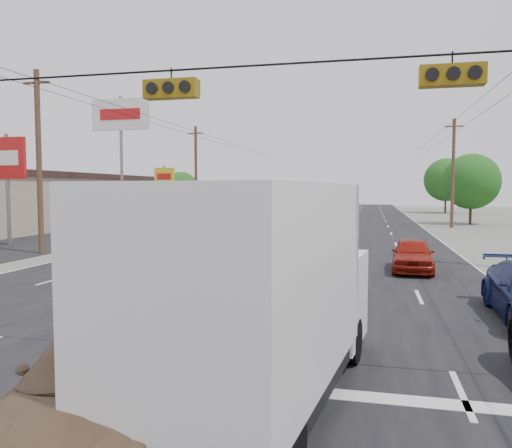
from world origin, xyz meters
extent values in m
plane|color=#606356|center=(0.00, 0.00, 0.00)|extent=(200.00, 200.00, 0.00)
cube|color=black|center=(0.00, 30.00, 0.00)|extent=(20.00, 160.00, 0.02)
cube|color=gray|center=(0.00, 30.00, 0.10)|extent=(0.50, 160.00, 0.20)
cube|color=black|center=(-17.00, 25.00, 0.00)|extent=(10.00, 42.00, 0.02)
cylinder|color=#422D1E|center=(-12.50, 15.00, 5.00)|extent=(0.30, 0.30, 10.00)
cube|color=#422D1E|center=(-12.50, 15.00, 9.30)|extent=(1.60, 0.12, 0.12)
cylinder|color=#422D1E|center=(-12.50, 40.00, 5.00)|extent=(0.30, 0.30, 10.00)
cube|color=#422D1E|center=(-12.50, 40.00, 9.30)|extent=(1.60, 0.12, 0.12)
cylinder|color=#422D1E|center=(12.50, 40.00, 5.00)|extent=(0.30, 0.30, 10.00)
cube|color=#422D1E|center=(12.50, 40.00, 9.30)|extent=(1.60, 0.12, 0.12)
cylinder|color=black|center=(0.00, 0.00, 5.80)|extent=(25.00, 0.04, 0.04)
cube|color=#72590C|center=(1.50, 0.00, 5.45)|extent=(1.05, 0.30, 0.35)
cube|color=#72590C|center=(6.50, 0.00, 5.45)|extent=(1.05, 0.30, 0.35)
cylinder|color=slate|center=(-17.00, 18.00, 3.50)|extent=(0.24, 0.24, 7.00)
cube|color=#B21414|center=(-17.00, 18.00, 5.50)|extent=(2.60, 0.25, 2.60)
cylinder|color=slate|center=(-14.50, 28.00, 5.50)|extent=(0.24, 0.24, 11.00)
cube|color=silver|center=(-14.50, 28.00, 9.55)|extent=(5.00, 0.25, 2.50)
cylinder|color=slate|center=(-16.00, 40.00, 3.00)|extent=(0.24, 0.24, 6.00)
cube|color=gold|center=(-16.00, 40.00, 4.90)|extent=(2.20, 0.25, 1.80)
cylinder|color=#382619|center=(-22.00, 60.00, 1.08)|extent=(0.28, 0.28, 2.16)
sphere|color=#1F5216|center=(-22.00, 60.00, 3.72)|extent=(4.80, 4.80, 4.80)
cylinder|color=#382619|center=(15.00, 45.00, 1.26)|extent=(0.28, 0.28, 2.52)
sphere|color=#1F5216|center=(15.00, 45.00, 4.34)|extent=(5.60, 5.60, 5.60)
cylinder|color=#382619|center=(16.00, 70.00, 1.44)|extent=(0.28, 0.28, 2.88)
sphere|color=#1F5216|center=(16.00, 70.00, 4.96)|extent=(6.40, 6.40, 6.40)
cube|color=black|center=(3.50, -1.00, 0.46)|extent=(3.27, 7.43, 0.26)
cube|color=silver|center=(3.39, -1.81, 2.21)|extent=(3.21, 5.42, 2.87)
cube|color=silver|center=(3.84, 1.60, 1.28)|extent=(2.69, 2.25, 1.85)
cylinder|color=black|center=(2.74, 1.48, 0.46)|extent=(0.42, 0.96, 0.92)
cylinder|color=black|center=(4.87, 1.20, 0.46)|extent=(0.42, 0.96, 0.92)
cylinder|color=black|center=(2.14, -3.10, 0.46)|extent=(0.42, 0.96, 0.92)
imported|color=brown|center=(1.65, -2.60, 0.81)|extent=(2.89, 5.80, 1.62)
imported|color=#B0220A|center=(1.61, 4.72, 0.72)|extent=(1.64, 4.43, 1.45)
imported|color=black|center=(2.75, 10.16, 0.66)|extent=(1.64, 3.89, 1.31)
imported|color=white|center=(3.50, 6.24, 0.68)|extent=(1.94, 4.30, 1.37)
imported|color=maroon|center=(7.00, 13.44, 0.72)|extent=(1.95, 4.33, 1.44)
imported|color=black|center=(-6.70, 13.19, 0.69)|extent=(2.17, 4.84, 1.38)
imported|color=#B7B9C0|center=(-1.41, 22.19, 0.65)|extent=(2.32, 4.76, 1.30)
camera|label=1|loc=(5.23, -8.98, 3.56)|focal=35.00mm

